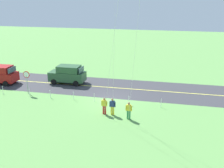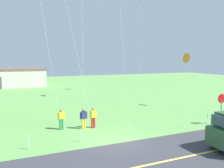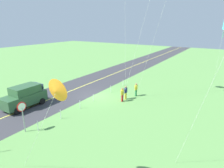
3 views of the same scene
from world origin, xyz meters
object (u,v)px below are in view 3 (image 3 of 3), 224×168
kite_green_far (56,91)px  person_adult_near (126,92)px  person_adult_companion (122,94)px  person_child_watcher (136,89)px  stop_sign (22,111)px  kite_cyan_top (224,26)px  car_suv_foreground (24,96)px

kite_green_far → person_adult_near: bearing=-165.6°
person_adult_companion → person_child_watcher: same height
person_adult_companion → kite_green_far: bearing=64.3°
person_adult_companion → person_child_watcher: 2.43m
stop_sign → kite_cyan_top: size_ratio=0.29×
kite_cyan_top → stop_sign: bearing=-29.2°
person_adult_companion → person_child_watcher: (-2.36, 0.56, 0.00)m
person_adult_companion → person_child_watcher: size_ratio=1.00×
person_adult_near → kite_green_far: (12.80, 3.29, 4.56)m
stop_sign → person_child_watcher: 12.78m
person_adult_companion → kite_green_far: 13.28m
person_child_watcher → kite_green_far: (14.39, 2.74, 4.56)m
stop_sign → kite_green_far: (2.31, 6.81, 3.63)m
kite_cyan_top → person_adult_near: bearing=-38.1°
kite_green_far → person_child_watcher: bearing=-169.2°
car_suv_foreground → kite_green_far: size_ratio=0.73×
car_suv_foreground → person_adult_companion: size_ratio=2.75×
person_child_watcher → kite_cyan_top: 13.81m
stop_sign → kite_green_far: kite_green_far is taller
car_suv_foreground → person_child_watcher: bearing=136.8°
car_suv_foreground → kite_cyan_top: size_ratio=0.50×
person_adult_companion → kite_cyan_top: size_ratio=0.18×
kite_green_far → person_adult_companion: bearing=-164.6°
person_adult_near → person_adult_companion: 0.77m
stop_sign → person_adult_near: 11.10m
person_adult_companion → kite_green_far: (12.03, 3.31, 4.56)m
car_suv_foreground → person_child_watcher: car_suv_foreground is taller
person_adult_near → person_child_watcher: same height
person_child_watcher → kite_cyan_top: (-8.93, 7.70, 7.20)m
car_suv_foreground → person_child_watcher: size_ratio=2.75×
car_suv_foreground → person_adult_near: car_suv_foreground is taller
stop_sign → kite_cyan_top: 24.88m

